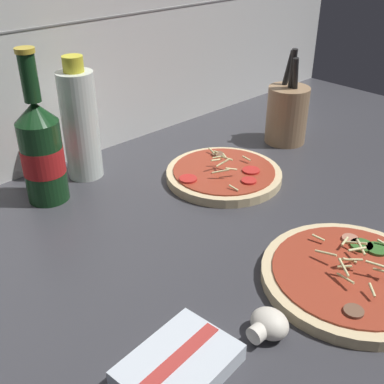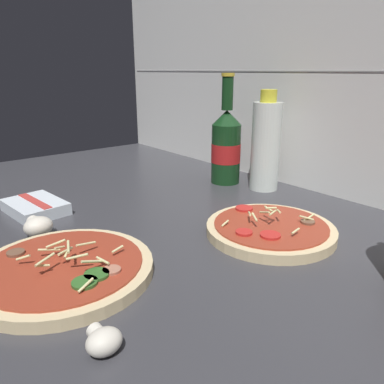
{
  "view_description": "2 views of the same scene",
  "coord_description": "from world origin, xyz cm",
  "px_view_note": "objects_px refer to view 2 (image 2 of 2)",
  "views": [
    {
      "loc": [
        -52.23,
        -39.32,
        47.2
      ],
      "look_at": [
        -6.59,
        9.09,
        9.15
      ],
      "focal_mm": 45.0,
      "sensor_mm": 36.0,
      "label": 1
    },
    {
      "loc": [
        47.6,
        -32.08,
        30.26
      ],
      "look_at": [
        -2.78,
        9.29,
        8.96
      ],
      "focal_mm": 35.0,
      "sensor_mm": 36.0,
      "label": 2
    }
  ],
  "objects_px": {
    "oil_bottle": "(266,145)",
    "mushroom_right": "(103,341)",
    "beer_bottle": "(226,145)",
    "pizza_far": "(270,229)",
    "mushroom_left": "(38,226)",
    "dish_towel": "(35,207)",
    "pizza_near": "(65,271)"
  },
  "relations": [
    {
      "from": "oil_bottle",
      "to": "mushroom_right",
      "type": "bearing_deg",
      "value": -64.76
    },
    {
      "from": "beer_bottle",
      "to": "pizza_far",
      "type": "bearing_deg",
      "value": -30.4
    },
    {
      "from": "oil_bottle",
      "to": "mushroom_right",
      "type": "height_order",
      "value": "oil_bottle"
    },
    {
      "from": "pizza_far",
      "to": "mushroom_right",
      "type": "relative_size",
      "value": 5.56
    },
    {
      "from": "pizza_far",
      "to": "beer_bottle",
      "type": "distance_m",
      "value": 0.34
    },
    {
      "from": "pizza_far",
      "to": "beer_bottle",
      "type": "bearing_deg",
      "value": 149.6
    },
    {
      "from": "mushroom_left",
      "to": "pizza_far",
      "type": "bearing_deg",
      "value": 50.94
    },
    {
      "from": "oil_bottle",
      "to": "dish_towel",
      "type": "relative_size",
      "value": 1.7
    },
    {
      "from": "beer_bottle",
      "to": "dish_towel",
      "type": "height_order",
      "value": "beer_bottle"
    },
    {
      "from": "mushroom_left",
      "to": "mushroom_right",
      "type": "xyz_separation_m",
      "value": [
        0.34,
        -0.04,
        -0.0
      ]
    },
    {
      "from": "mushroom_right",
      "to": "dish_towel",
      "type": "xyz_separation_m",
      "value": [
        -0.45,
        0.08,
        -0.0
      ]
    },
    {
      "from": "pizza_near",
      "to": "mushroom_left",
      "type": "distance_m",
      "value": 0.17
    },
    {
      "from": "oil_bottle",
      "to": "dish_towel",
      "type": "xyz_separation_m",
      "value": [
        -0.19,
        -0.49,
        -0.1
      ]
    },
    {
      "from": "beer_bottle",
      "to": "pizza_near",
      "type": "bearing_deg",
      "value": -68.75
    },
    {
      "from": "beer_bottle",
      "to": "dish_towel",
      "type": "distance_m",
      "value": 0.47
    },
    {
      "from": "dish_towel",
      "to": "pizza_near",
      "type": "bearing_deg",
      "value": -10.03
    },
    {
      "from": "beer_bottle",
      "to": "mushroom_left",
      "type": "height_order",
      "value": "beer_bottle"
    },
    {
      "from": "pizza_near",
      "to": "mushroom_right",
      "type": "bearing_deg",
      "value": -8.62
    },
    {
      "from": "pizza_far",
      "to": "dish_towel",
      "type": "relative_size",
      "value": 1.63
    },
    {
      "from": "pizza_far",
      "to": "oil_bottle",
      "type": "bearing_deg",
      "value": 132.85
    },
    {
      "from": "beer_bottle",
      "to": "dish_towel",
      "type": "bearing_deg",
      "value": -101.05
    },
    {
      "from": "mushroom_left",
      "to": "mushroom_right",
      "type": "distance_m",
      "value": 0.34
    },
    {
      "from": "oil_bottle",
      "to": "pizza_far",
      "type": "bearing_deg",
      "value": -47.15
    },
    {
      "from": "pizza_near",
      "to": "dish_towel",
      "type": "distance_m",
      "value": 0.29
    },
    {
      "from": "oil_bottle",
      "to": "mushroom_right",
      "type": "xyz_separation_m",
      "value": [
        0.26,
        -0.56,
        -0.09
      ]
    },
    {
      "from": "oil_bottle",
      "to": "dish_towel",
      "type": "bearing_deg",
      "value": -111.17
    },
    {
      "from": "pizza_far",
      "to": "oil_bottle",
      "type": "distance_m",
      "value": 0.29
    },
    {
      "from": "pizza_far",
      "to": "oil_bottle",
      "type": "height_order",
      "value": "oil_bottle"
    },
    {
      "from": "oil_bottle",
      "to": "mushroom_left",
      "type": "relative_size",
      "value": 4.51
    },
    {
      "from": "pizza_near",
      "to": "pizza_far",
      "type": "bearing_deg",
      "value": 74.87
    },
    {
      "from": "pizza_near",
      "to": "mushroom_left",
      "type": "bearing_deg",
      "value": 173.83
    },
    {
      "from": "pizza_near",
      "to": "dish_towel",
      "type": "xyz_separation_m",
      "value": [
        -0.28,
        0.05,
        0.0
      ]
    }
  ]
}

